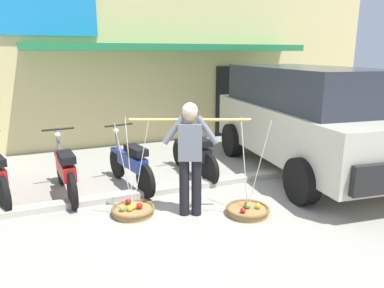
# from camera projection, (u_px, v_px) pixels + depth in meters

# --- Properties ---
(ground_plane) EXTENTS (90.00, 90.00, 0.00)m
(ground_plane) POSITION_uv_depth(u_px,v_px,m) (183.00, 207.00, 5.73)
(ground_plane) COLOR #9E998C
(sidewalk_curb) EXTENTS (20.00, 0.24, 0.10)m
(sidewalk_curb) POSITION_uv_depth(u_px,v_px,m) (169.00, 189.00, 6.35)
(sidewalk_curb) COLOR #BAB4A5
(sidewalk_curb) RESTS_ON ground
(fruit_vendor) EXTENTS (1.61, 0.70, 1.70)m
(fruit_vendor) POSITION_uv_depth(u_px,v_px,m) (190.00, 152.00, 5.23)
(fruit_vendor) COLOR black
(fruit_vendor) RESTS_ON ground
(fruit_basket_left_side) EXTENTS (0.66, 0.66, 1.45)m
(fruit_basket_left_side) POSITION_uv_depth(u_px,v_px,m) (248.00, 210.00, 5.45)
(fruit_basket_left_side) COLOR #9E7542
(fruit_basket_left_side) RESTS_ON ground
(fruit_basket_right_side) EXTENTS (0.66, 0.66, 1.45)m
(fruit_basket_right_side) POSITION_uv_depth(u_px,v_px,m) (133.00, 210.00, 5.45)
(fruit_basket_right_side) COLOR #9E7542
(fruit_basket_right_side) RESTS_ON ground
(motorcycle_second_in_row) EXTENTS (0.54, 1.82, 1.09)m
(motorcycle_second_in_row) POSITION_uv_depth(u_px,v_px,m) (65.00, 170.00, 6.08)
(motorcycle_second_in_row) COLOR black
(motorcycle_second_in_row) RESTS_ON ground
(motorcycle_third_in_row) EXTENTS (0.56, 1.80, 1.09)m
(motorcycle_third_in_row) POSITION_uv_depth(u_px,v_px,m) (131.00, 163.00, 6.47)
(motorcycle_third_in_row) COLOR black
(motorcycle_third_in_row) RESTS_ON ground
(motorcycle_end_of_row) EXTENTS (0.54, 1.82, 1.09)m
(motorcycle_end_of_row) POSITION_uv_depth(u_px,v_px,m) (195.00, 153.00, 7.11)
(motorcycle_end_of_row) COLOR black
(motorcycle_end_of_row) RESTS_ON ground
(parked_truck) EXTENTS (2.56, 4.98, 2.10)m
(parked_truck) POSITION_uv_depth(u_px,v_px,m) (304.00, 116.00, 7.26)
(parked_truck) COLOR beige
(parked_truck) RESTS_ON ground
(storefront_building) EXTENTS (13.00, 6.00, 4.20)m
(storefront_building) POSITION_uv_depth(u_px,v_px,m) (144.00, 61.00, 11.84)
(storefront_building) COLOR #DBC684
(storefront_building) RESTS_ON ground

